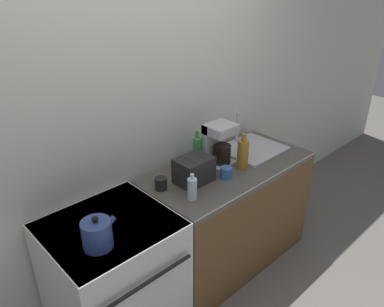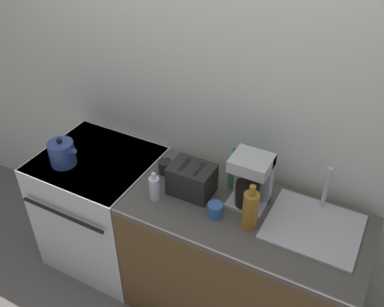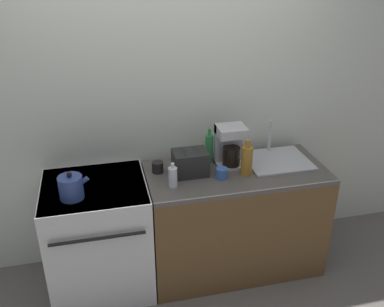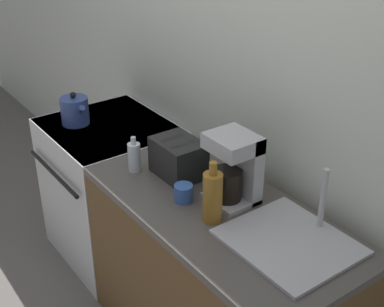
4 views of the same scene
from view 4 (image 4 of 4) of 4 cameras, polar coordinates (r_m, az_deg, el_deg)
wall_back at (r=2.73m, az=3.46°, el=8.89°), size 8.00×0.05×2.60m
stove at (r=3.34m, az=-8.44°, el=-3.76°), size 0.74×0.71×0.88m
counter_block at (r=2.62m, az=2.71°, el=-13.94°), size 1.35×0.65×0.88m
kettle at (r=3.17m, az=-12.39°, el=4.50°), size 0.20×0.16×0.20m
toaster at (r=2.56m, az=-1.47°, el=-0.46°), size 0.25×0.19×0.18m
coffee_maker at (r=2.34m, az=4.66°, el=-1.38°), size 0.21×0.19×0.32m
sink_tray at (r=2.18m, az=10.47°, el=-9.05°), size 0.49×0.43×0.28m
bottle_green at (r=2.50m, az=4.04°, el=-0.57°), size 0.06×0.06×0.28m
bottle_clear at (r=2.61m, az=-6.18°, el=-0.34°), size 0.06×0.06×0.18m
bottle_amber at (r=2.21m, az=2.21°, el=-4.61°), size 0.08×0.08×0.28m
cup_black at (r=2.79m, az=-2.77°, el=0.90°), size 0.08×0.08×0.08m
cup_blue at (r=2.38m, az=-0.91°, el=-4.24°), size 0.09×0.09×0.08m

